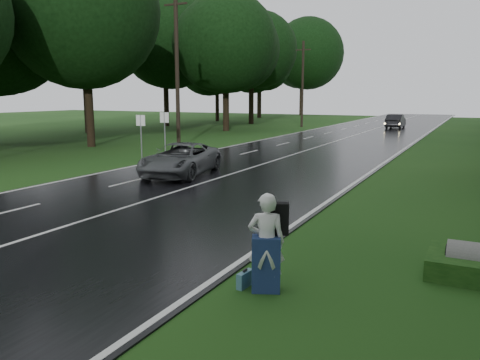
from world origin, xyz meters
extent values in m
plane|color=#1D4414|center=(0.00, 0.00, 0.00)|extent=(160.00, 160.00, 0.00)
cube|color=black|center=(0.00, 20.00, 0.02)|extent=(12.00, 140.00, 0.04)
cube|color=silver|center=(0.00, 20.00, 0.04)|extent=(0.12, 140.00, 0.01)
imported|color=#505456|center=(-2.02, 10.53, 0.78)|extent=(3.41, 5.71, 1.49)
imported|color=black|center=(1.83, 47.90, 0.81)|extent=(1.68, 4.71, 1.55)
imported|color=silver|center=(6.94, 0.06, 0.97)|extent=(0.84, 0.71, 1.95)
cube|color=navy|center=(6.94, 0.06, 0.55)|extent=(0.64, 0.55, 1.09)
cube|color=black|center=(7.05, 0.32, 1.40)|extent=(0.50, 0.39, 0.62)
cube|color=teal|center=(6.50, 0.04, 0.16)|extent=(0.18, 0.46, 0.32)
camera|label=1|loc=(10.44, -8.01, 3.77)|focal=35.76mm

